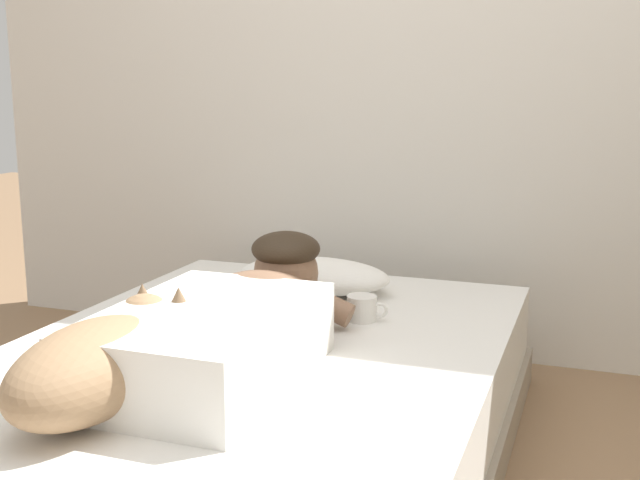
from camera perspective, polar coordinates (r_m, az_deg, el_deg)
name	(u,v)px	position (r m, az deg, el deg)	size (l,w,h in m)	color
back_wall	(455,24)	(3.06, 9.63, 15.04)	(3.96, 0.12, 2.50)	silver
bed	(249,413)	(2.19, -5.12, -12.23)	(1.32, 1.90, 0.35)	gray
pillow	(314,276)	(2.68, -0.44, -2.57)	(0.52, 0.32, 0.11)	white
person_lying	(232,321)	(2.02, -6.35, -5.82)	(0.43, 0.92, 0.27)	white
dog	(100,363)	(1.79, -15.48, -8.48)	(0.26, 0.57, 0.21)	#9E7A56
coffee_cup	(362,308)	(2.36, 3.06, -4.90)	(0.12, 0.09, 0.07)	white
cell_phone	(131,388)	(1.91, -13.41, -10.29)	(0.07, 0.14, 0.01)	black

